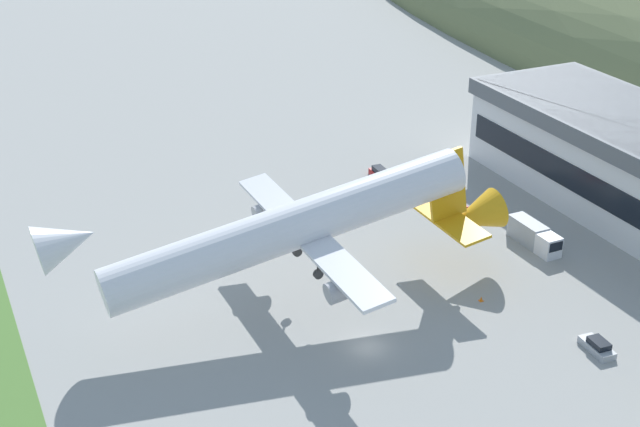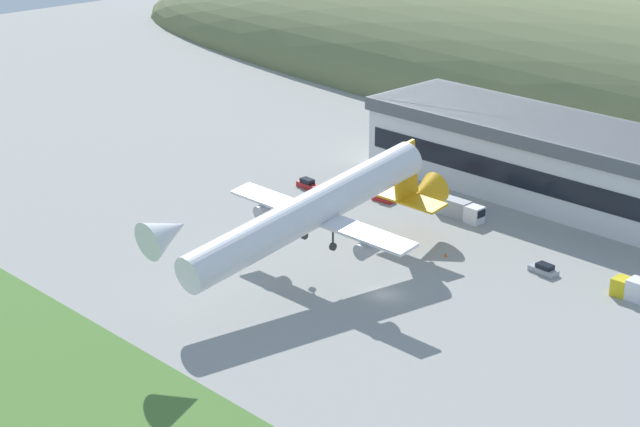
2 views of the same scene
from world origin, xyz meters
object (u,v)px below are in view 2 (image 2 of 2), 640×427
at_px(box_truck, 638,290).
at_px(fuel_truck, 460,210).
at_px(cargo_airplane, 313,212).
at_px(service_car_0, 384,198).
at_px(service_car_3, 308,184).
at_px(traffic_cone_0, 446,255).
at_px(terminal_building, 583,163).
at_px(service_car_1, 544,269).

bearing_deg(box_truck, fuel_truck, 168.93).
height_order(cargo_airplane, service_car_0, cargo_airplane).
distance_m(service_car_3, traffic_cone_0, 36.52).
bearing_deg(service_car_0, box_truck, -4.75).
relative_size(service_car_0, traffic_cone_0, 6.97).
distance_m(terminal_building, fuel_truck, 22.33).
relative_size(fuel_truck, traffic_cone_0, 14.60).
xyz_separation_m(terminal_building, service_car_0, (-23.81, -21.98, -6.67)).
height_order(service_car_1, service_car_3, service_car_3).
bearing_deg(service_car_3, service_car_0, 18.38).
distance_m(service_car_3, box_truck, 63.36).
distance_m(cargo_airplane, box_truck, 44.78).
distance_m(service_car_1, service_car_3, 49.53).
relative_size(terminal_building, service_car_1, 17.86).
bearing_deg(terminal_building, cargo_airplane, -100.40).
xyz_separation_m(terminal_building, fuel_truck, (-9.97, -19.09, -5.87)).
xyz_separation_m(service_car_1, service_car_3, (-49.52, 1.14, 0.10)).
distance_m(service_car_0, box_truck, 49.86).
height_order(service_car_0, service_car_3, service_car_3).
bearing_deg(cargo_airplane, fuel_truck, 90.71).
relative_size(terminal_building, service_car_3, 17.39).
height_order(service_car_0, service_car_1, service_car_0).
relative_size(service_car_3, fuel_truck, 0.54).
xyz_separation_m(service_car_1, box_truck, (13.84, 1.55, 0.80)).
distance_m(cargo_airplane, service_car_0, 34.60).
bearing_deg(terminal_building, traffic_cone_0, -92.65).
relative_size(cargo_airplane, box_truck, 7.89).
relative_size(service_car_1, box_truck, 0.64).
height_order(service_car_0, box_truck, box_truck).
bearing_deg(service_car_0, fuel_truck, 11.78).
bearing_deg(cargo_airplane, box_truck, 36.28).
bearing_deg(fuel_truck, service_car_1, -21.26).
xyz_separation_m(terminal_building, cargo_airplane, (-9.56, -52.12, 2.59)).
bearing_deg(cargo_airplane, terminal_building, 79.60).
height_order(cargo_airplane, traffic_cone_0, cargo_airplane).
height_order(service_car_1, box_truck, box_truck).
bearing_deg(fuel_truck, terminal_building, 62.42).
xyz_separation_m(terminal_building, service_car_1, (12.04, -27.65, -6.71)).
xyz_separation_m(service_car_0, traffic_cone_0, (22.29, -10.89, -0.36)).
bearing_deg(service_car_3, service_car_1, -1.31).
xyz_separation_m(service_car_0, service_car_1, (35.85, -5.68, -0.04)).
xyz_separation_m(service_car_0, service_car_3, (-13.67, -4.54, 0.06)).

